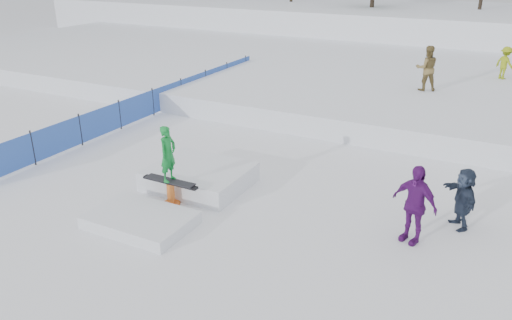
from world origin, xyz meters
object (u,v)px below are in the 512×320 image
at_px(walker_ygreen, 505,63).
at_px(jib_rail_feature, 184,185).
at_px(spectator_dark, 463,198).
at_px(safety_fence, 153,102).
at_px(walker_olive, 427,68).
at_px(spectator_purple, 414,204).

distance_m(walker_ygreen, jib_rail_feature, 16.34).
bearing_deg(jib_rail_feature, spectator_dark, 14.03).
distance_m(safety_fence, walker_ygreen, 15.33).
height_order(safety_fence, walker_ygreen, walker_ygreen).
xyz_separation_m(safety_fence, walker_ygreen, (11.98, 9.51, 0.96)).
bearing_deg(safety_fence, walker_olive, 32.17).
bearing_deg(jib_rail_feature, walker_olive, 70.13).
bearing_deg(walker_ygreen, spectator_purple, 126.46).
bearing_deg(walker_olive, spectator_purple, 74.90).
bearing_deg(spectator_dark, jib_rail_feature, -106.77).
distance_m(safety_fence, jib_rail_feature, 7.47).
bearing_deg(spectator_purple, walker_olive, 120.16).
xyz_separation_m(safety_fence, jib_rail_feature, (5.24, -5.32, -0.25)).
height_order(walker_ygreen, spectator_purple, walker_ygreen).
relative_size(spectator_purple, jib_rail_feature, 0.41).
relative_size(spectator_dark, jib_rail_feature, 0.34).
bearing_deg(walker_ygreen, safety_fence, 78.83).
height_order(safety_fence, spectator_purple, spectator_purple).
relative_size(walker_ygreen, jib_rail_feature, 0.32).
bearing_deg(jib_rail_feature, safety_fence, 134.56).
bearing_deg(safety_fence, jib_rail_feature, -45.44).
xyz_separation_m(spectator_dark, jib_rail_feature, (-6.65, -1.66, -0.44)).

